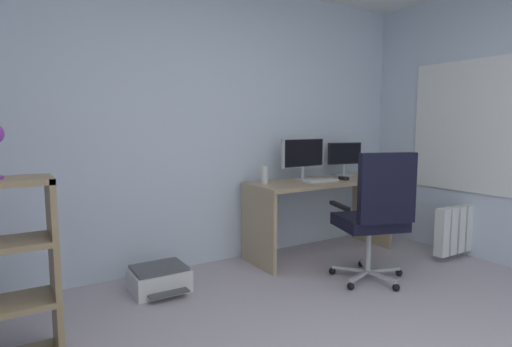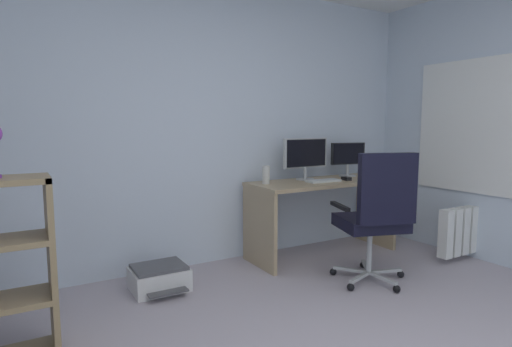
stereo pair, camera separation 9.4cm
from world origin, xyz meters
The scene contains 12 objects.
wall_back centered at (0.00, 2.51, 1.29)m, with size 4.92×0.10×2.59m, color silver.
window_pane centered at (2.46, 1.29, 1.29)m, with size 0.01×1.20×1.20m, color white.
window_frame centered at (2.45, 1.29, 1.29)m, with size 0.02×1.28×1.28m, color white.
desk centered at (1.24, 2.10, 0.56)m, with size 1.51×0.58×0.75m.
monitor_main centered at (1.12, 2.23, 1.00)m, with size 0.53×0.18×0.42m.
monitor_secondary centered at (1.68, 2.23, 0.97)m, with size 0.39×0.18×0.36m.
keyboard centered at (1.18, 2.02, 0.76)m, with size 0.34×0.13×0.02m, color silver.
computer_mouse centered at (1.44, 1.99, 0.77)m, with size 0.06×0.10×0.03m, color black.
desktop_speaker centered at (0.62, 2.18, 0.84)m, with size 0.07×0.07×0.17m, color silver.
office_chair centered at (1.09, 1.25, 0.60)m, with size 0.65×0.64×1.09m.
printer centered at (-0.45, 2.04, 0.10)m, with size 0.43×0.44×0.20m.
radiator centered at (2.36, 1.29, 0.29)m, with size 0.72×0.10×0.46m.
Camera 2 is at (-1.39, -1.09, 1.31)m, focal length 29.21 mm.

